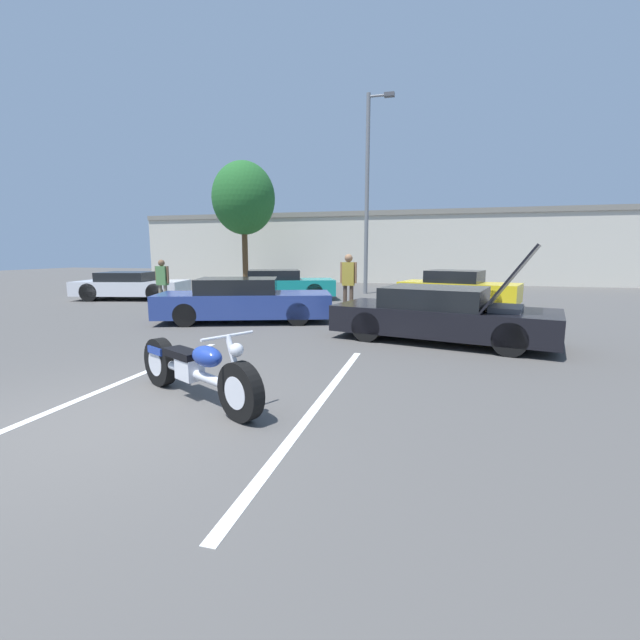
{
  "coord_description": "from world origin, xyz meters",
  "views": [
    {
      "loc": [
        3.6,
        -3.72,
        1.92
      ],
      "look_at": [
        1.78,
        3.06,
        0.8
      ],
      "focal_mm": 24.0,
      "sensor_mm": 36.0,
      "label": 1
    }
  ],
  "objects_px": {
    "parked_car_left_row": "(131,286)",
    "parked_car_mid_left_row": "(278,285)",
    "parked_car_right_row": "(458,289)",
    "spectator_by_show_car": "(162,280)",
    "light_pole": "(369,188)",
    "tree_background": "(244,199)",
    "motorcycle": "(195,370)",
    "show_car_hood_open": "(443,315)",
    "parked_car_mid_right_row": "(243,301)",
    "spectator_near_motorcycle": "(348,278)"
  },
  "relations": [
    {
      "from": "tree_background",
      "to": "show_car_hood_open",
      "type": "xyz_separation_m",
      "value": [
        10.68,
        -13.11,
        -4.28
      ]
    },
    {
      "from": "tree_background",
      "to": "spectator_near_motorcycle",
      "type": "bearing_deg",
      "value": -50.81
    },
    {
      "from": "light_pole",
      "to": "show_car_hood_open",
      "type": "bearing_deg",
      "value": -72.43
    },
    {
      "from": "motorcycle",
      "to": "parked_car_right_row",
      "type": "xyz_separation_m",
      "value": [
        3.75,
        11.21,
        0.2
      ]
    },
    {
      "from": "motorcycle",
      "to": "light_pole",
      "type": "bearing_deg",
      "value": 118.67
    },
    {
      "from": "motorcycle",
      "to": "parked_car_left_row",
      "type": "xyz_separation_m",
      "value": [
        -9.02,
        10.09,
        0.14
      ]
    },
    {
      "from": "parked_car_right_row",
      "to": "parked_car_mid_left_row",
      "type": "distance_m",
      "value": 6.96
    },
    {
      "from": "parked_car_right_row",
      "to": "spectator_near_motorcycle",
      "type": "bearing_deg",
      "value": -121.16
    },
    {
      "from": "parked_car_right_row",
      "to": "spectator_near_motorcycle",
      "type": "relative_size",
      "value": 2.34
    },
    {
      "from": "tree_background",
      "to": "parked_car_left_row",
      "type": "height_order",
      "value": "tree_background"
    },
    {
      "from": "light_pole",
      "to": "parked_car_mid_left_row",
      "type": "relative_size",
      "value": 1.82
    },
    {
      "from": "show_car_hood_open",
      "to": "spectator_near_motorcycle",
      "type": "height_order",
      "value": "show_car_hood_open"
    },
    {
      "from": "motorcycle",
      "to": "parked_car_mid_left_row",
      "type": "relative_size",
      "value": 0.5
    },
    {
      "from": "light_pole",
      "to": "tree_background",
      "type": "bearing_deg",
      "value": 158.9
    },
    {
      "from": "parked_car_mid_right_row",
      "to": "parked_car_right_row",
      "type": "bearing_deg",
      "value": 22.25
    },
    {
      "from": "parked_car_left_row",
      "to": "parked_car_mid_left_row",
      "type": "height_order",
      "value": "parked_car_mid_left_row"
    },
    {
      "from": "light_pole",
      "to": "parked_car_mid_left_row",
      "type": "xyz_separation_m",
      "value": [
        -3.11,
        -3.44,
        -4.17
      ]
    },
    {
      "from": "parked_car_right_row",
      "to": "parked_car_left_row",
      "type": "bearing_deg",
      "value": -158.48
    },
    {
      "from": "light_pole",
      "to": "parked_car_mid_right_row",
      "type": "bearing_deg",
      "value": -103.03
    },
    {
      "from": "light_pole",
      "to": "parked_car_mid_right_row",
      "type": "relative_size",
      "value": 1.75
    },
    {
      "from": "light_pole",
      "to": "tree_background",
      "type": "distance_m",
      "value": 7.97
    },
    {
      "from": "parked_car_left_row",
      "to": "show_car_hood_open",
      "type": "bearing_deg",
      "value": -36.63
    },
    {
      "from": "motorcycle",
      "to": "spectator_near_motorcycle",
      "type": "xyz_separation_m",
      "value": [
        0.38,
        8.15,
        0.71
      ]
    },
    {
      "from": "parked_car_mid_left_row",
      "to": "spectator_by_show_car",
      "type": "relative_size",
      "value": 2.88
    },
    {
      "from": "light_pole",
      "to": "parked_car_right_row",
      "type": "xyz_separation_m",
      "value": [
        3.84,
        -3.78,
        -4.15
      ]
    },
    {
      "from": "tree_background",
      "to": "motorcycle",
      "type": "bearing_deg",
      "value": -67.13
    },
    {
      "from": "light_pole",
      "to": "parked_car_mid_left_row",
      "type": "distance_m",
      "value": 6.24
    },
    {
      "from": "motorcycle",
      "to": "spectator_near_motorcycle",
      "type": "distance_m",
      "value": 8.19
    },
    {
      "from": "parked_car_mid_right_row",
      "to": "light_pole",
      "type": "bearing_deg",
      "value": 58.21
    },
    {
      "from": "motorcycle",
      "to": "spectator_by_show_car",
      "type": "bearing_deg",
      "value": 155.5
    },
    {
      "from": "tree_background",
      "to": "parked_car_right_row",
      "type": "distance_m",
      "value": 13.76
    },
    {
      "from": "parked_car_mid_right_row",
      "to": "parked_car_left_row",
      "type": "relative_size",
      "value": 1.1
    },
    {
      "from": "light_pole",
      "to": "spectator_near_motorcycle",
      "type": "xyz_separation_m",
      "value": [
        0.48,
        -6.84,
        -3.64
      ]
    },
    {
      "from": "show_car_hood_open",
      "to": "parked_car_left_row",
      "type": "xyz_separation_m",
      "value": [
        -12.17,
        5.34,
        -0.02
      ]
    },
    {
      "from": "parked_car_mid_left_row",
      "to": "spectator_by_show_car",
      "type": "bearing_deg",
      "value": -148.4
    },
    {
      "from": "tree_background",
      "to": "parked_car_mid_right_row",
      "type": "xyz_separation_m",
      "value": [
        5.37,
        -11.78,
        -4.28
      ]
    },
    {
      "from": "tree_background",
      "to": "parked_car_mid_left_row",
      "type": "height_order",
      "value": "tree_background"
    },
    {
      "from": "parked_car_left_row",
      "to": "parked_car_mid_left_row",
      "type": "bearing_deg",
      "value": 1.14
    },
    {
      "from": "parked_car_left_row",
      "to": "parked_car_mid_left_row",
      "type": "xyz_separation_m",
      "value": [
        5.82,
        1.46,
        0.03
      ]
    },
    {
      "from": "light_pole",
      "to": "tree_background",
      "type": "height_order",
      "value": "light_pole"
    },
    {
      "from": "parked_car_mid_right_row",
      "to": "spectator_near_motorcycle",
      "type": "relative_size",
      "value": 2.7
    },
    {
      "from": "parked_car_mid_right_row",
      "to": "show_car_hood_open",
      "type": "bearing_deg",
      "value": -32.81
    },
    {
      "from": "motorcycle",
      "to": "parked_car_left_row",
      "type": "relative_size",
      "value": 0.52
    },
    {
      "from": "parked_car_left_row",
      "to": "parked_car_right_row",
      "type": "distance_m",
      "value": 12.82
    },
    {
      "from": "motorcycle",
      "to": "parked_car_mid_left_row",
      "type": "bearing_deg",
      "value": 133.81
    },
    {
      "from": "show_car_hood_open",
      "to": "motorcycle",
      "type": "bearing_deg",
      "value": -110.31
    },
    {
      "from": "tree_background",
      "to": "parked_car_mid_left_row",
      "type": "bearing_deg",
      "value": -55.57
    },
    {
      "from": "parked_car_mid_right_row",
      "to": "parked_car_mid_left_row",
      "type": "height_order",
      "value": "parked_car_mid_right_row"
    },
    {
      "from": "show_car_hood_open",
      "to": "parked_car_right_row",
      "type": "height_order",
      "value": "show_car_hood_open"
    },
    {
      "from": "motorcycle",
      "to": "parked_car_left_row",
      "type": "distance_m",
      "value": 13.54
    }
  ]
}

